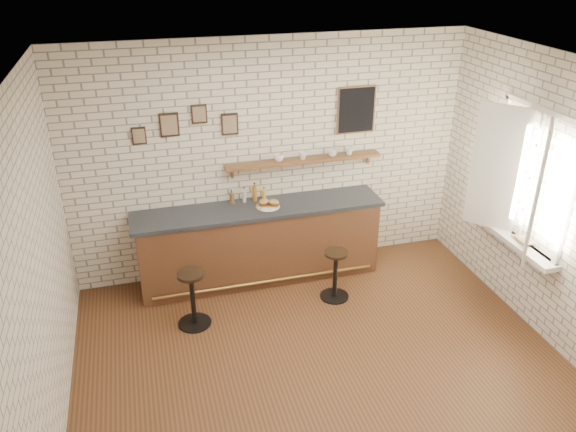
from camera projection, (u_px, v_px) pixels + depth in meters
name	position (u px, v px, depth m)	size (l,w,h in m)	color
ground	(319.00, 357.00, 5.93)	(5.00, 5.00, 0.00)	brown
bar_counter	(260.00, 243.00, 7.11)	(3.10, 0.65, 1.01)	brown
sandwich_plate	(268.00, 206.00, 6.88)	(0.28, 0.28, 0.01)	white
ciabatta_sandwich	(269.00, 203.00, 6.86)	(0.28, 0.20, 0.08)	tan
potato_chips	(267.00, 206.00, 6.88)	(0.26, 0.19, 0.00)	#DF9C4E
bitters_bottle_brown	(232.00, 198.00, 6.95)	(0.05, 0.05, 0.18)	brown
bitters_bottle_white	(244.00, 196.00, 6.98)	(0.05, 0.05, 0.20)	beige
bitters_bottle_amber	(255.00, 193.00, 7.01)	(0.06, 0.06, 0.24)	#9E5E19
condiment_bottle_yellow	(264.00, 194.00, 7.05)	(0.05, 0.05, 0.17)	gold
bar_stool_left	(193.00, 297.00, 6.28)	(0.38, 0.38, 0.68)	black
bar_stool_right	(335.00, 273.00, 6.77)	(0.35, 0.35, 0.64)	black
wall_shelf	(304.00, 161.00, 7.00)	(2.00, 0.18, 0.18)	brown
shelf_cup_a	(279.00, 158.00, 6.90)	(0.11, 0.11, 0.09)	white
shelf_cup_b	(303.00, 155.00, 6.97)	(0.10, 0.10, 0.10)	white
shelf_cup_c	(333.00, 153.00, 7.06)	(0.12, 0.12, 0.09)	white
shelf_cup_d	(349.00, 151.00, 7.12)	(0.10, 0.10, 0.09)	white
back_wall_decor	(289.00, 116.00, 6.78)	(2.96, 0.02, 0.56)	black
window_sill	(513.00, 240.00, 6.36)	(0.20, 1.35, 0.06)	white
casement_window	(522.00, 179.00, 6.02)	(0.40, 1.30, 1.56)	white
book_lower	(517.00, 240.00, 6.27)	(0.18, 0.24, 0.02)	tan
book_upper	(519.00, 240.00, 6.23)	(0.16, 0.22, 0.02)	tan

